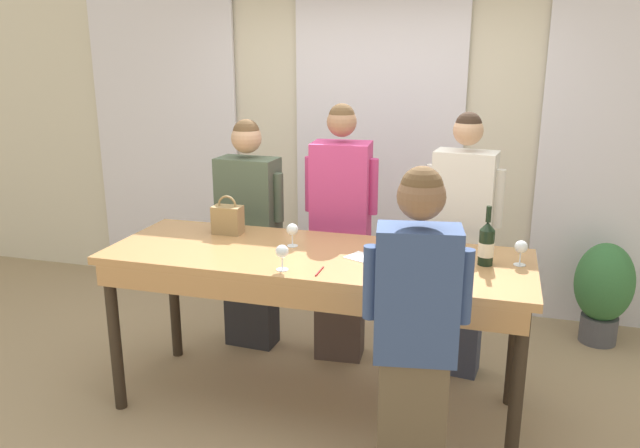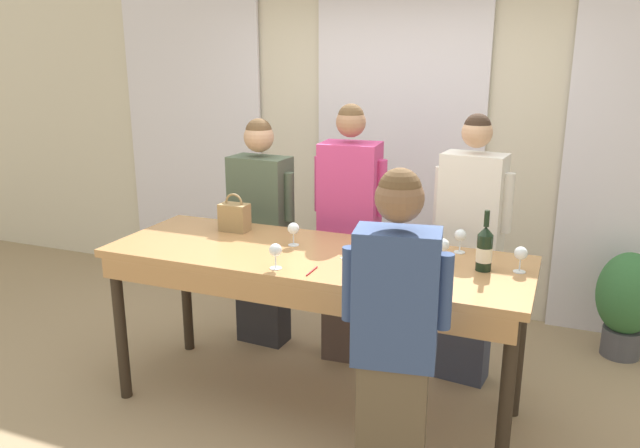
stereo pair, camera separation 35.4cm
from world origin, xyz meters
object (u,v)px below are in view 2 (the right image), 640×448
wine_glass_front_right (460,236)px  potted_plant (627,300)px  wine_bottle (484,249)px  wine_glass_front_left (521,254)px  wine_glass_center_right (443,246)px  guest_pink_top (349,234)px  host_pouring (394,341)px  handbag (234,217)px  wine_glass_front_mid (420,237)px  guest_olive_jacket (261,231)px  tasting_bar (313,271)px  wine_glass_center_mid (275,251)px  wine_glass_center_left (293,230)px  guest_cream_sweater (469,249)px

wine_glass_front_right → potted_plant: bearing=47.5°
wine_bottle → wine_glass_front_left: wine_bottle is taller
wine_glass_front_left → wine_bottle: bearing=-166.5°
wine_glass_center_right → wine_bottle: bearing=-8.5°
wine_glass_front_right → wine_glass_center_right: bearing=-104.4°
guest_pink_top → host_pouring: (0.69, -1.37, -0.03)m
handbag → wine_glass_front_mid: bearing=-0.2°
guest_olive_jacket → handbag: bearing=-84.0°
wine_glass_front_left → wine_glass_front_right: (-0.35, 0.21, 0.00)m
wine_glass_front_right → host_pouring: size_ratio=0.08×
tasting_bar → wine_glass_center_mid: wine_glass_center_mid is taller
tasting_bar → guest_pink_top: size_ratio=1.37×
wine_glass_front_right → wine_glass_center_left: (-0.94, -0.23, -0.00)m
wine_glass_front_left → wine_glass_center_right: (-0.41, -0.01, 0.00)m
wine_glass_front_left → wine_glass_center_right: size_ratio=1.00×
wine_glass_center_left → wine_glass_center_mid: 0.42m
tasting_bar → potted_plant: 2.33m
wine_bottle → wine_glass_center_left: wine_bottle is taller
tasting_bar → guest_cream_sweater: (0.77, 0.71, 0.01)m
wine_glass_center_mid → wine_glass_center_right: size_ratio=1.00×
potted_plant → guest_olive_jacket: bearing=-163.5°
guest_olive_jacket → potted_plant: 2.61m
potted_plant → guest_pink_top: bearing=-157.8°
wine_glass_center_mid → wine_glass_center_left: bearing=101.2°
wine_glass_front_right → host_pouring: (-0.10, -1.01, -0.21)m
guest_olive_jacket → wine_glass_center_left: bearing=-48.6°
wine_glass_front_right → guest_pink_top: guest_pink_top is taller
handbag → wine_glass_center_left: size_ratio=1.78×
wine_glass_center_left → guest_cream_sweater: size_ratio=0.08×
wine_glass_front_right → wine_glass_front_left: bearing=-31.0°
tasting_bar → wine_bottle: size_ratio=7.44×
handbag → wine_glass_front_left: bearing=-3.7°
wine_glass_center_left → wine_glass_center_mid: bearing=-78.8°
wine_glass_front_right → tasting_bar: bearing=-155.7°
guest_cream_sweater → wine_glass_center_left: bearing=-147.8°
guest_pink_top → wine_bottle: bearing=-32.5°
handbag → guest_pink_top: guest_pink_top is taller
wine_glass_front_mid → wine_glass_front_right: size_ratio=1.00×
wine_glass_center_mid → potted_plant: wine_glass_center_mid is taller
tasting_bar → wine_bottle: (0.94, 0.10, 0.22)m
handbag → host_pouring: bearing=-34.7°
wine_glass_front_right → guest_olive_jacket: (-1.47, 0.36, -0.23)m
guest_pink_top → potted_plant: guest_pink_top is taller
wine_glass_front_mid → guest_pink_top: size_ratio=0.08×
guest_cream_sweater → handbag: bearing=-162.2°
tasting_bar → potted_plant: size_ratio=3.16×
handbag → wine_glass_front_mid: (1.21, -0.00, 0.00)m
wine_glass_center_right → guest_pink_top: size_ratio=0.08×
wine_bottle → wine_glass_front_mid: 0.41m
wine_glass_front_right → guest_cream_sweater: bearing=89.4°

